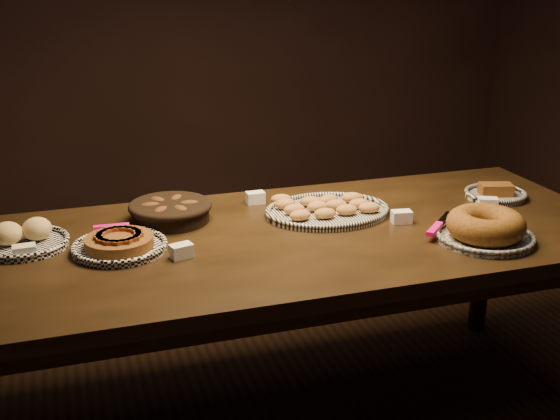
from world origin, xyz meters
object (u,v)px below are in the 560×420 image
object	(u,v)px
buffet_table	(284,253)
madeleine_platter	(326,209)
bundt_cake_plate	(485,228)
apple_tart_plate	(120,244)

from	to	relation	value
buffet_table	madeleine_platter	distance (m)	0.27
buffet_table	madeleine_platter	size ratio (longest dim) A/B	5.16
buffet_table	bundt_cake_plate	bearing A→B (deg)	-23.03
apple_tart_plate	buffet_table	bearing A→B (deg)	-14.18
bundt_cake_plate	madeleine_platter	bearing A→B (deg)	146.53
madeleine_platter	buffet_table	bearing A→B (deg)	-137.93
buffet_table	apple_tart_plate	bearing A→B (deg)	177.77
apple_tart_plate	madeleine_platter	xyz separation A→B (m)	(0.77, 0.12, -0.00)
apple_tart_plate	madeleine_platter	size ratio (longest dim) A/B	0.75
apple_tart_plate	bundt_cake_plate	world-z (taller)	bundt_cake_plate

